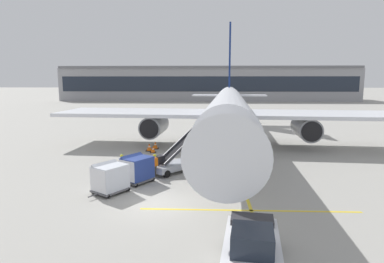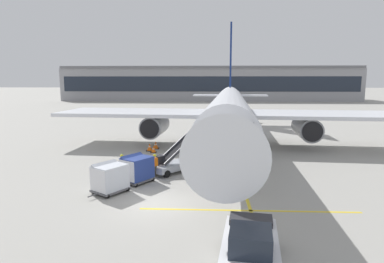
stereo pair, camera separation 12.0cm
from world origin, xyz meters
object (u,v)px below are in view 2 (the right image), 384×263
Objects in this scene: pushback_tug at (250,247)px; ground_crew_by_carts at (122,164)px; parked_airplane at (229,109)px; belt_loader at (174,160)px; ground_crew_by_loader at (155,164)px; baggage_cart_lead at (137,168)px; baggage_cart_second at (110,177)px; safety_cone_wingtip at (156,145)px; safety_cone_nose_mark at (153,149)px; safety_cone_engine_keepout at (150,147)px.

ground_crew_by_carts is at bearing 124.71° from pushback_tug.
parked_airplane is at bearing 55.50° from ground_crew_by_carts.
belt_loader is 2.65× the size of ground_crew_by_loader.
baggage_cart_lead and baggage_cart_second have the same top height.
baggage_cart_second is 3.52× the size of safety_cone_wingtip.
baggage_cart_lead is (-7.22, -13.34, -2.92)m from parked_airplane.
pushback_tug is at bearing -72.17° from safety_cone_wingtip.
ground_crew_by_loader is at bearing 115.38° from pushback_tug.
safety_cone_nose_mark is at bearing 111.85° from belt_loader.
ground_crew_by_loader is at bearing -80.07° from safety_cone_nose_mark.
baggage_cart_lead reaches higher than safety_cone_nose_mark.
ground_crew_by_carts is at bearing 90.49° from baggage_cart_second.
safety_cone_wingtip is 1.81m from safety_cone_nose_mark.
baggage_cart_lead is 3.58× the size of safety_cone_engine_keepout.
safety_cone_nose_mark is (0.91, 8.43, -0.69)m from ground_crew_by_carts.
baggage_cart_lead reaches higher than pushback_tug.
safety_cone_engine_keepout is 0.92m from safety_cone_nose_mark.
baggage_cart_lead is 12.08m from pushback_tug.
baggage_cart_second is at bearing -119.87° from baggage_cart_lead.
parked_airplane is 26.68× the size of ground_crew_by_loader.
parked_airplane is at bearing 65.29° from belt_loader.
ground_crew_by_loader is at bearing -128.58° from belt_loader.
parked_airplane reaches higher than baggage_cart_second.
baggage_cart_lead is at bearing -87.82° from safety_cone_nose_mark.
belt_loader is at bearing -68.15° from safety_cone_nose_mark.
safety_cone_wingtip is at bearing 91.83° from safety_cone_nose_mark.
baggage_cart_second is 12.37m from safety_cone_engine_keepout.
pushback_tug is at bearing -57.59° from baggage_cart_lead.
ground_crew_by_loader is (-1.24, -1.56, 0.07)m from belt_loader.
ground_crew_by_loader is 1.00× the size of ground_crew_by_carts.
ground_crew_by_carts is 2.31× the size of safety_cone_engine_keepout.
ground_crew_by_loader is (-5.39, 11.35, 0.17)m from pushback_tug.
safety_cone_engine_keepout is at bearing 102.19° from ground_crew_by_loader.
baggage_cart_second is 1.55× the size of ground_crew_by_loader.
parked_airplane reaches higher than ground_crew_by_loader.
safety_cone_wingtip is at bearing 107.88° from belt_loader.
baggage_cart_lead is at bearing -37.75° from ground_crew_by_carts.
belt_loader reaches higher than safety_cone_wingtip.
baggage_cart_second is (-8.47, -15.51, -2.92)m from parked_airplane.
baggage_cart_lead is 3.52× the size of safety_cone_wingtip.
safety_cone_wingtip is (0.44, 1.04, 0.01)m from safety_cone_engine_keepout.
belt_loader is 1.71× the size of baggage_cart_lead.
safety_cone_engine_keepout is (0.38, 12.35, -0.63)m from baggage_cart_second.
belt_loader reaches higher than ground_crew_by_loader.
ground_crew_by_carts is 9.22m from safety_cone_engine_keepout.
pushback_tug is at bearing -70.79° from safety_cone_nose_mark.
baggage_cart_lead is 4.22× the size of safety_cone_nose_mark.
safety_cone_wingtip reaches higher than safety_cone_engine_keepout.
baggage_cart_second is at bearing -118.63° from parked_airplane.
parked_airplane is 15.45m from baggage_cart_lead.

